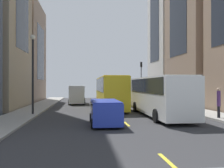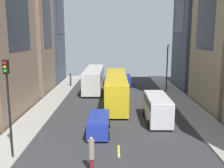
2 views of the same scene
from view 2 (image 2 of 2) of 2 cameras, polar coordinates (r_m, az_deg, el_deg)
The scene contains 17 objects.
ground_plane at distance 31.23m, azimuth 1.08°, elevation -4.70°, with size 43.56×43.56×0.00m, color #333335.
sidewalk_west at distance 32.21m, azimuth -13.95°, elevation -4.40°, with size 2.90×44.00×0.15m, color #9E9B93.
sidewalk_east at distance 32.40m, azimuth 16.02°, elevation -4.42°, with size 2.90×44.00×0.15m, color #9E9B93.
lane_stripe_1 at distance 19.38m, azimuth 1.51°, elevation -14.64°, with size 0.16×2.00×0.01m, color yellow.
lane_stripe_2 at distance 27.21m, azimuth 1.18°, elevation -7.04°, with size 0.16×2.00×0.01m, color yellow.
lane_stripe_3 at distance 35.30m, azimuth 1.00°, elevation -2.88°, with size 0.16×2.00×0.01m, color yellow.
lane_stripe_4 at distance 43.51m, azimuth 0.90°, elevation -0.27°, with size 0.16×2.00×0.01m, color yellow.
lane_stripe_5 at distance 51.78m, azimuth 0.82°, elevation 1.50°, with size 0.16×2.00×0.01m, color yellow.
city_bus_white at distance 39.53m, azimuth -4.04°, elevation 1.53°, with size 2.80×11.39×3.35m.
streetcar_yellow at distance 31.50m, azimuth 0.92°, elevation -0.59°, with size 2.70×13.22×3.59m.
delivery_van_white at distance 25.38m, azimuth 10.01°, elevation -4.96°, with size 2.25×5.72×2.58m.
car_blue_0 at distance 22.29m, azimuth -2.96°, elevation -8.65°, with size 1.89×4.42×1.55m.
car_blue_1 at distance 43.47m, azimuth 2.87°, elevation 1.00°, with size 2.03×4.48×1.65m.
pedestrian_crossing_near at distance 16.40m, azimuth -4.59°, elevation -15.06°, with size 0.37×0.37×2.24m.
pedestrian_crossing_mid at distance 42.58m, azimuth -9.19°, elevation 1.29°, with size 0.28×0.28×2.33m.
traffic_light_near_corner at distance 18.04m, azimuth -22.13°, elevation -1.59°, with size 0.32×0.44×6.64m.
streetlamp_near at distance 38.21m, azimuth 12.15°, elevation 4.65°, with size 0.44×0.44×6.96m.
Camera 2 is at (-0.36, -30.11, 8.31)m, focal length 41.21 mm.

